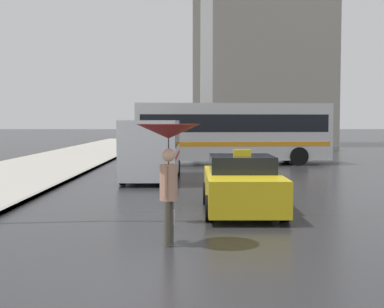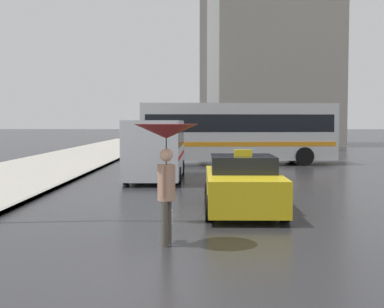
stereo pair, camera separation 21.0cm
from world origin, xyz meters
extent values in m
plane|color=#262628|center=(0.00, 0.00, 0.00)|extent=(300.00, 300.00, 0.00)
cube|color=gold|center=(1.86, 6.41, 0.58)|extent=(1.80, 4.14, 0.83)
cube|color=black|center=(1.86, 6.62, 1.20)|extent=(1.58, 1.86, 0.42)
cylinder|color=black|center=(2.71, 5.13, 0.30)|extent=(0.20, 0.60, 0.60)
cylinder|color=black|center=(1.00, 5.13, 0.30)|extent=(0.20, 0.60, 0.60)
cylinder|color=black|center=(2.71, 7.70, 0.30)|extent=(0.20, 0.60, 0.60)
cylinder|color=black|center=(1.00, 7.70, 0.30)|extent=(0.20, 0.60, 0.60)
cube|color=yellow|center=(1.86, 6.41, 1.49)|extent=(0.44, 0.16, 0.16)
cube|color=silver|center=(-0.97, 13.95, 1.24)|extent=(2.02, 5.51, 2.15)
cube|color=black|center=(-0.97, 13.95, 1.62)|extent=(2.03, 5.07, 0.56)
cube|color=red|center=(-0.97, 13.95, 0.97)|extent=(2.04, 5.29, 0.14)
cylinder|color=black|center=(-0.03, 12.29, 0.32)|extent=(0.20, 0.63, 0.63)
cylinder|color=black|center=(-1.93, 12.30, 0.32)|extent=(0.20, 0.63, 0.63)
cylinder|color=black|center=(-0.02, 15.60, 0.32)|extent=(0.20, 0.63, 0.63)
cylinder|color=black|center=(-1.92, 15.60, 0.32)|extent=(0.20, 0.63, 0.63)
cube|color=silver|center=(2.70, 21.37, 1.74)|extent=(10.37, 3.42, 2.95)
cube|color=black|center=(2.70, 21.37, 2.19)|extent=(9.87, 3.39, 0.90)
cube|color=orange|center=(2.70, 21.37, 1.12)|extent=(10.07, 3.41, 0.24)
cylinder|color=black|center=(-0.75, 19.85, 0.48)|extent=(0.98, 0.37, 0.96)
cylinder|color=black|center=(-0.96, 22.24, 0.48)|extent=(0.98, 0.37, 0.96)
cylinder|color=black|center=(6.10, 20.47, 0.48)|extent=(0.98, 0.37, 0.96)
cylinder|color=black|center=(5.88, 22.86, 0.48)|extent=(0.98, 0.37, 0.96)
cylinder|color=#4C473D|center=(0.14, 2.63, 0.42)|extent=(0.15, 0.15, 0.83)
cylinder|color=#4C473D|center=(0.20, 2.84, 0.42)|extent=(0.15, 0.15, 0.83)
cylinder|color=tan|center=(0.17, 2.74, 1.16)|extent=(0.40, 0.40, 0.66)
sphere|color=#DBAD89|center=(0.17, 2.74, 1.67)|extent=(0.24, 0.24, 0.24)
cylinder|color=tan|center=(0.12, 2.54, 1.21)|extent=(0.09, 0.09, 0.56)
cylinder|color=tan|center=(0.22, 2.93, 1.21)|extent=(0.09, 0.09, 0.56)
cone|color=maroon|center=(0.17, 2.74, 2.10)|extent=(1.17, 1.17, 0.26)
cylinder|color=black|center=(0.17, 2.74, 1.75)|extent=(0.02, 0.02, 0.71)
cube|color=white|center=(0.19, 3.02, 0.46)|extent=(0.14, 0.20, 0.28)
cube|color=white|center=(1.69, 33.72, 9.29)|extent=(0.90, 0.90, 18.59)
camera|label=1|loc=(0.60, -6.97, 2.28)|focal=50.00mm
camera|label=2|loc=(0.81, -6.96, 2.28)|focal=50.00mm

